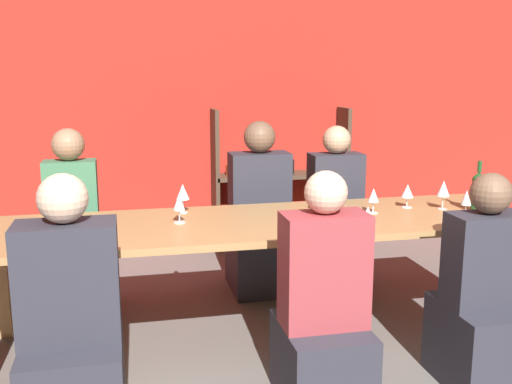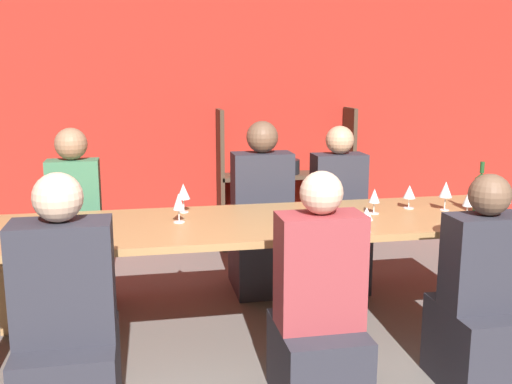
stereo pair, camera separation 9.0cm
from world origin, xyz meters
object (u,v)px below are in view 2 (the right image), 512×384
(wine_glass_empty_a, at_px, (332,203))
(wine_glass_empty_c, at_px, (51,202))
(wine_glass_red_c, at_px, (179,203))
(person_near_b, at_px, (481,312))
(wine_glass_white_c, at_px, (374,197))
(person_far_a, at_px, (337,229))
(shelf_unit, at_px, (291,191))
(wine_glass_red_b, at_px, (319,193))
(wine_glass_empty_b, at_px, (446,190))
(wine_glass_white_b, at_px, (409,192))
(wine_glass_white_d, at_px, (367,215))
(wine_glass_red_a, at_px, (183,192))
(wine_glass_white_a, at_px, (504,198))
(person_far_b, at_px, (262,229))
(person_far_c, at_px, (77,241))
(person_near_a, at_px, (319,323))
(wine_bottle_green, at_px, (480,193))
(wine_glass_red_d, at_px, (468,200))
(person_near_c, at_px, (67,341))
(dining_table, at_px, (259,232))

(wine_glass_empty_a, bearing_deg, wine_glass_empty_c, 169.93)
(wine_glass_red_c, height_order, person_near_b, person_near_b)
(wine_glass_white_c, relative_size, person_far_a, 0.13)
(wine_glass_empty_c, xyz_separation_m, wine_glass_red_c, (0.71, -0.09, -0.01))
(shelf_unit, xyz_separation_m, wine_glass_red_b, (-0.29, -1.79, 0.36))
(wine_glass_empty_b, relative_size, wine_glass_white_b, 1.21)
(wine_glass_white_d, bearing_deg, wine_glass_red_a, 145.09)
(wine_glass_white_a, bearing_deg, wine_glass_white_d, -168.52)
(wine_glass_red_b, distance_m, wine_glass_white_c, 0.34)
(person_far_a, bearing_deg, wine_glass_white_d, 78.81)
(wine_glass_red_a, bearing_deg, wine_glass_red_c, -100.54)
(wine_glass_white_c, xyz_separation_m, person_far_b, (-0.54, 0.80, -0.39))
(wine_glass_red_b, height_order, person_far_c, person_far_c)
(person_near_b, bearing_deg, wine_glass_white_d, 138.60)
(person_far_b, bearing_deg, person_far_a, 172.31)
(wine_glass_empty_a, xyz_separation_m, wine_glass_red_b, (0.01, 0.31, 0.00))
(wine_glass_white_d, relative_size, person_near_a, 0.12)
(wine_glass_empty_c, height_order, person_far_b, person_far_b)
(wine_bottle_green, height_order, wine_glass_white_c, wine_bottle_green)
(wine_bottle_green, xyz_separation_m, wine_glass_white_b, (-0.36, 0.22, -0.03))
(wine_glass_empty_b, distance_m, wine_glass_red_c, 1.67)
(wine_glass_white_b, bearing_deg, wine_glass_red_c, -176.81)
(wine_bottle_green, xyz_separation_m, person_far_b, (-1.18, 0.92, -0.41))
(person_near_a, bearing_deg, wine_glass_white_c, 53.81)
(wine_glass_red_a, bearing_deg, wine_glass_red_d, -17.88)
(wine_bottle_green, xyz_separation_m, wine_glass_red_a, (-1.78, 0.38, -0.00))
(wine_glass_red_a, bearing_deg, wine_glass_white_c, -12.75)
(wine_glass_empty_c, distance_m, wine_glass_white_b, 2.18)
(wine_glass_white_c, xyz_separation_m, person_near_c, (-1.75, -0.80, -0.42))
(shelf_unit, xyz_separation_m, person_far_b, (-0.51, -1.12, -0.04))
(wine_glass_white_a, distance_m, person_near_c, 2.60)
(wine_glass_white_d, xyz_separation_m, person_near_b, (0.47, -0.41, -0.43))
(dining_table, bearing_deg, person_far_c, 147.18)
(wine_bottle_green, bearing_deg, wine_glass_red_a, 167.94)
(shelf_unit, distance_m, wine_glass_red_d, 2.26)
(wine_glass_red_d, relative_size, person_near_a, 0.15)
(wine_glass_empty_b, bearing_deg, shelf_unit, 104.78)
(person_far_b, height_order, person_far_c, person_far_b)
(wine_glass_empty_b, relative_size, person_far_a, 0.15)
(wine_glass_white_b, height_order, person_far_b, person_far_b)
(wine_glass_white_a, xyz_separation_m, person_far_c, (-2.59, 0.90, -0.38))
(person_far_a, bearing_deg, wine_glass_red_c, 30.43)
(wine_glass_empty_a, bearing_deg, wine_bottle_green, 3.49)
(wine_glass_red_b, xyz_separation_m, person_far_c, (-1.53, 0.56, -0.39))
(wine_glass_empty_b, relative_size, person_near_b, 0.16)
(wine_glass_white_d, bearing_deg, wine_glass_white_b, 45.73)
(wine_glass_empty_c, xyz_separation_m, person_far_c, (0.06, 0.59, -0.40))
(wine_glass_empty_b, bearing_deg, person_far_a, 122.38)
(shelf_unit, relative_size, wine_glass_red_c, 7.38)
(wine_bottle_green, distance_m, wine_glass_white_c, 0.65)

